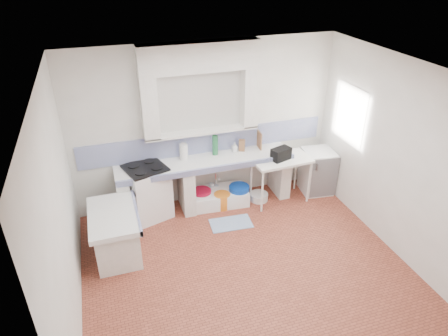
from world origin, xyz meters
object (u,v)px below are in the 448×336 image
object	(u,v)px
fridge	(317,171)
stove	(148,192)
side_table	(280,180)
sink	(219,197)

from	to	relation	value
fridge	stove	bearing A→B (deg)	-176.42
stove	side_table	size ratio (longest dim) A/B	0.90
stove	fridge	world-z (taller)	stove
sink	stove	bearing A→B (deg)	-177.48
sink	side_table	bearing A→B (deg)	-7.96
stove	fridge	distance (m)	3.09
side_table	fridge	size ratio (longest dim) A/B	1.23
sink	side_table	size ratio (longest dim) A/B	0.97
sink	side_table	world-z (taller)	side_table
stove	fridge	bearing A→B (deg)	-20.23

